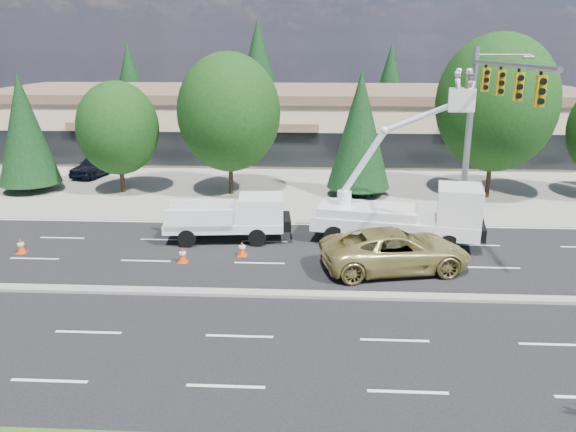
# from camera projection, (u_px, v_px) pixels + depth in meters

# --- Properties ---
(ground) EXTENTS (140.00, 140.00, 0.00)m
(ground) POSITION_uv_depth(u_px,v_px,m) (251.00, 295.00, 21.24)
(ground) COLOR black
(ground) RESTS_ON ground
(concrete_apron) EXTENTS (140.00, 22.00, 0.01)m
(concrete_apron) POSITION_uv_depth(u_px,v_px,m) (283.00, 177.00, 40.35)
(concrete_apron) COLOR gray
(concrete_apron) RESTS_ON ground
(road_median) EXTENTS (120.00, 0.55, 0.12)m
(road_median) POSITION_uv_depth(u_px,v_px,m) (251.00, 293.00, 21.23)
(road_median) COLOR gray
(road_median) RESTS_ON ground
(strip_mall) EXTENTS (50.40, 15.40, 5.50)m
(strip_mall) POSITION_uv_depth(u_px,v_px,m) (290.00, 120.00, 49.05)
(strip_mall) COLOR tan
(strip_mall) RESTS_ON ground
(tree_front_b) EXTENTS (3.80, 3.80, 7.48)m
(tree_front_b) POSITION_uv_depth(u_px,v_px,m) (24.00, 129.00, 35.22)
(tree_front_b) COLOR #332114
(tree_front_b) RESTS_ON ground
(tree_front_c) EXTENTS (5.06, 5.06, 7.02)m
(tree_front_c) POSITION_uv_depth(u_px,v_px,m) (118.00, 128.00, 34.88)
(tree_front_c) COLOR #332114
(tree_front_c) RESTS_ON ground
(tree_front_d) EXTENTS (6.30, 6.30, 8.75)m
(tree_front_d) POSITION_uv_depth(u_px,v_px,m) (229.00, 112.00, 34.23)
(tree_front_d) COLOR #332114
(tree_front_d) RESTS_ON ground
(tree_front_e) EXTENTS (3.90, 3.90, 7.69)m
(tree_front_e) POSITION_uv_depth(u_px,v_px,m) (360.00, 130.00, 34.12)
(tree_front_e) COLOR #332114
(tree_front_e) RESTS_ON ground
(tree_front_f) EXTENTS (7.10, 7.10, 9.85)m
(tree_front_f) POSITION_uv_depth(u_px,v_px,m) (496.00, 103.00, 33.23)
(tree_front_f) COLOR #332114
(tree_front_f) RESTS_ON ground
(tree_back_a) EXTENTS (4.79, 4.79, 9.44)m
(tree_back_a) POSITION_uv_depth(u_px,v_px,m) (130.00, 84.00, 60.80)
(tree_back_a) COLOR #332114
(tree_back_a) RESTS_ON ground
(tree_back_b) EXTENTS (5.98, 5.98, 11.79)m
(tree_back_b) POSITION_uv_depth(u_px,v_px,m) (258.00, 72.00, 59.72)
(tree_back_b) COLOR #332114
(tree_back_b) RESTS_ON ground
(tree_back_c) EXTENTS (4.72, 4.72, 9.31)m
(tree_back_c) POSITION_uv_depth(u_px,v_px,m) (390.00, 85.00, 59.40)
(tree_back_c) COLOR #332114
(tree_back_c) RESTS_ON ground
(tree_back_d) EXTENTS (5.07, 5.07, 9.99)m
(tree_back_d) POSITION_uv_depth(u_px,v_px,m) (505.00, 82.00, 58.69)
(tree_back_d) COLOR #332114
(tree_back_d) RESTS_ON ground
(signal_mast) EXTENTS (2.76, 10.16, 9.00)m
(signal_mast) POSITION_uv_depth(u_px,v_px,m) (484.00, 113.00, 25.70)
(signal_mast) COLOR gray
(signal_mast) RESTS_ON ground
(utility_pickup) EXTENTS (5.80, 2.63, 2.16)m
(utility_pickup) POSITION_uv_depth(u_px,v_px,m) (233.00, 222.00, 27.03)
(utility_pickup) COLOR white
(utility_pickup) RESTS_ON ground
(bucket_truck) EXTENTS (8.00, 3.75, 8.11)m
(bucket_truck) POSITION_uv_depth(u_px,v_px,m) (412.00, 208.00, 26.16)
(bucket_truck) COLOR white
(bucket_truck) RESTS_ON ground
(traffic_cone_a) EXTENTS (0.40, 0.40, 0.70)m
(traffic_cone_a) POSITION_uv_depth(u_px,v_px,m) (21.00, 246.00, 25.40)
(traffic_cone_a) COLOR #E64507
(traffic_cone_a) RESTS_ON ground
(traffic_cone_b) EXTENTS (0.40, 0.40, 0.70)m
(traffic_cone_b) POSITION_uv_depth(u_px,v_px,m) (183.00, 255.00, 24.31)
(traffic_cone_b) COLOR #E64507
(traffic_cone_b) RESTS_ON ground
(traffic_cone_c) EXTENTS (0.40, 0.40, 0.70)m
(traffic_cone_c) POSITION_uv_depth(u_px,v_px,m) (242.00, 249.00, 25.06)
(traffic_cone_c) COLOR #E64507
(traffic_cone_c) RESTS_ON ground
(traffic_cone_d) EXTENTS (0.40, 0.40, 0.70)m
(traffic_cone_d) POSITION_uv_depth(u_px,v_px,m) (450.00, 254.00, 24.44)
(traffic_cone_d) COLOR #E64507
(traffic_cone_d) RESTS_ON ground
(minivan) EXTENTS (6.65, 4.06, 1.72)m
(minivan) POSITION_uv_depth(u_px,v_px,m) (395.00, 250.00, 23.37)
(minivan) COLOR tan
(minivan) RESTS_ON ground
(parked_car_west) EXTENTS (2.89, 4.80, 1.53)m
(parked_car_west) POSITION_uv_depth(u_px,v_px,m) (96.00, 165.00, 40.48)
(parked_car_west) COLOR black
(parked_car_west) RESTS_ON ground
(parked_car_east) EXTENTS (2.57, 4.97, 1.56)m
(parked_car_east) POSITION_uv_depth(u_px,v_px,m) (362.00, 179.00, 36.19)
(parked_car_east) COLOR black
(parked_car_east) RESTS_ON ground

